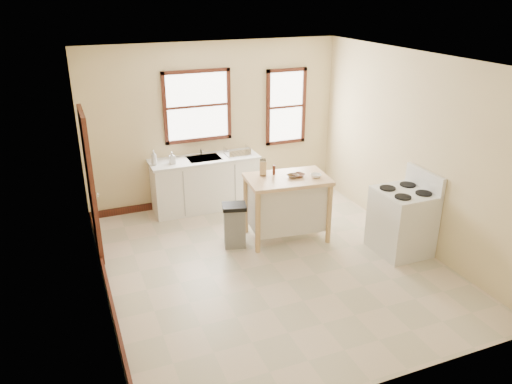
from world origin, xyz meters
The scene contains 23 objects.
floor centered at (0.00, 0.00, 0.00)m, with size 5.00×5.00×0.00m, color #BEB597.
ceiling centered at (0.00, 0.00, 2.80)m, with size 5.00×5.00×0.00m, color white.
wall_back centered at (0.00, 2.50, 1.40)m, with size 4.50×0.04×2.80m, color beige.
wall_left centered at (-2.25, 0.00, 1.40)m, with size 0.04×5.00×2.80m, color beige.
wall_right centered at (2.25, 0.00, 1.40)m, with size 0.04×5.00×2.80m, color beige.
window_main centered at (-0.30, 2.48, 1.75)m, with size 1.17×0.06×1.22m, color #3A1A0F, non-canonical shape.
window_side centered at (1.35, 2.48, 1.60)m, with size 0.77×0.06×1.37m, color #3A1A0F, non-canonical shape.
door_left centered at (-2.21, 1.30, 1.05)m, with size 0.06×0.90×2.10m, color #3A1A0F.
baseboard_back centered at (0.00, 2.47, 0.06)m, with size 4.50×0.04×0.12m, color #3A1A0F.
baseboard_left centered at (-2.22, 0.00, 0.06)m, with size 0.04×5.00×0.12m, color #3A1A0F.
sink_counter centered at (-0.30, 2.20, 0.46)m, with size 1.86×0.62×0.92m, color white, non-canonical shape.
faucet centered at (-0.30, 2.38, 1.03)m, with size 0.03×0.03×0.22m, color silver.
soap_bottle_a centered at (-1.15, 2.17, 1.04)m, with size 0.10×0.10×0.25m, color #B2B2B2.
soap_bottle_b centered at (-0.86, 2.12, 1.02)m, with size 0.09×0.09×0.20m, color #B2B2B2.
dish_rack centered at (0.29, 2.17, 0.97)m, with size 0.43×0.32×0.11m, color silver, non-canonical shape.
kitchen_island centered at (0.53, 0.66, 0.50)m, with size 1.21×0.77×0.99m, color #D8A87F, non-canonical shape.
knife_block centered at (0.24, 0.88, 1.09)m, with size 0.10×0.10×0.20m, color tan, non-canonical shape.
pepper_grinder centered at (0.39, 0.84, 1.07)m, with size 0.04×0.04×0.15m, color #421D11.
bowl_a centered at (0.61, 0.63, 1.01)m, with size 0.17×0.17×0.04m, color brown.
bowl_b centered at (0.70, 0.63, 1.01)m, with size 0.17×0.17×0.04m, color brown.
bowl_c centered at (0.92, 0.50, 1.02)m, with size 0.16×0.16×0.05m, color white.
trash_bin centered at (-0.30, 0.69, 0.34)m, with size 0.35×0.29×0.67m, color slate, non-canonical shape.
gas_stove centered at (1.89, -0.35, 0.61)m, with size 0.76×0.77×1.21m, color silver, non-canonical shape.
Camera 1 is at (-2.49, -5.58, 3.62)m, focal length 35.00 mm.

